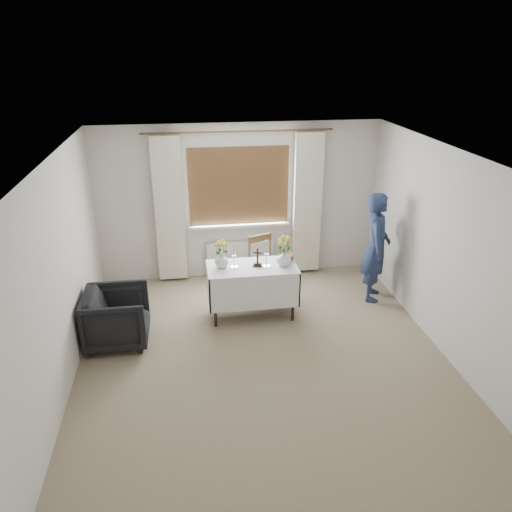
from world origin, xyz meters
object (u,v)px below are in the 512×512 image
at_px(altar_table, 252,291).
at_px(flower_vase_left, 222,260).
at_px(flower_vase_right, 284,258).
at_px(armchair, 117,317).
at_px(wooden_chair, 266,267).
at_px(wooden_cross, 258,257).
at_px(person, 376,247).

bearing_deg(altar_table, flower_vase_left, 174.28).
bearing_deg(flower_vase_right, armchair, -169.84).
bearing_deg(wooden_chair, wooden_cross, -132.20).
xyz_separation_m(flower_vase_left, flower_vase_right, (0.85, -0.08, 0.01)).
distance_m(altar_table, flower_vase_left, 0.64).
relative_size(armchair, person, 0.48).
distance_m(altar_table, armchair, 1.86).
bearing_deg(armchair, flower_vase_left, -70.67).
bearing_deg(person, flower_vase_right, 121.82).
xyz_separation_m(altar_table, flower_vase_left, (-0.41, 0.04, 0.48)).
xyz_separation_m(person, flower_vase_left, (-2.30, -0.23, 0.04)).
height_order(wooden_chair, flower_vase_right, flower_vase_right).
height_order(person, flower_vase_right, person).
height_order(armchair, person, person).
bearing_deg(person, flower_vase_left, 115.67).
distance_m(altar_table, person, 1.96).
height_order(wooden_chair, armchair, wooden_chair).
distance_m(wooden_cross, flower_vase_right, 0.36).
bearing_deg(wooden_chair, altar_table, -138.51).
bearing_deg(flower_vase_left, wooden_cross, -4.35).
relative_size(person, flower_vase_right, 7.61).
height_order(wooden_chair, person, person).
bearing_deg(flower_vase_right, altar_table, 175.57).
relative_size(altar_table, person, 0.75).
bearing_deg(altar_table, flower_vase_right, -4.43).
relative_size(altar_table, flower_vase_right, 5.71).
distance_m(armchair, flower_vase_right, 2.34).
relative_size(armchair, wooden_cross, 2.98).
bearing_deg(flower_vase_left, person, 5.62).
height_order(altar_table, person, person).
height_order(person, wooden_cross, person).
relative_size(wooden_chair, flower_vase_right, 4.31).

